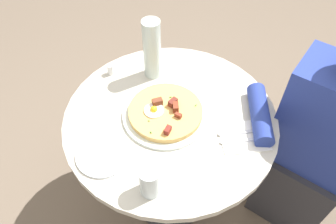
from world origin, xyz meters
name	(u,v)px	position (x,y,z in m)	size (l,w,h in m)	color
ground_plane	(170,197)	(0.00, 0.00, 0.00)	(6.00, 6.00, 0.00)	#6B5B4C
dining_table	(170,140)	(0.00, 0.00, 0.54)	(0.81, 0.81, 0.70)	beige
person_seated	(315,151)	(-0.51, -0.33, 0.51)	(0.53, 0.42, 1.14)	#2D2D33
pizza_plate	(166,114)	(0.02, 0.01, 0.71)	(0.33, 0.33, 0.01)	silver
breakfast_pizza	(165,111)	(0.02, 0.01, 0.73)	(0.28, 0.28, 0.05)	#DEAC5B
bread_plate	(103,154)	(0.08, 0.28, 0.71)	(0.19, 0.19, 0.01)	white
napkin	(244,137)	(-0.27, -0.07, 0.70)	(0.17, 0.14, 0.00)	white
fork	(243,132)	(-0.26, -0.08, 0.71)	(0.18, 0.01, 0.01)	silver
knife	(245,140)	(-0.28, -0.06, 0.71)	(0.18, 0.01, 0.01)	silver
water_glass	(150,181)	(-0.13, 0.29, 0.76)	(0.07, 0.07, 0.12)	silver
water_bottle	(152,49)	(0.19, -0.15, 0.83)	(0.07, 0.07, 0.26)	silver
salt_shaker	(111,69)	(0.34, -0.04, 0.72)	(0.03, 0.03, 0.05)	white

